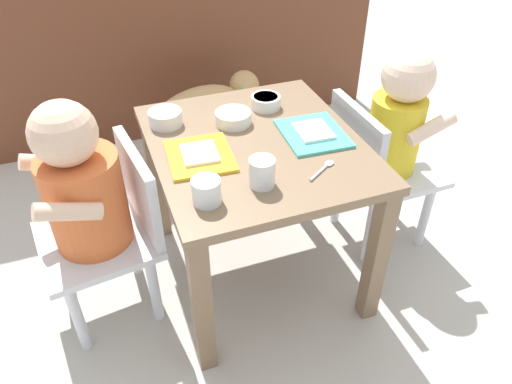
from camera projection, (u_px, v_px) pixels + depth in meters
ground_plane at (256, 267)px, 1.53m from camera, size 7.00×7.00×0.00m
kitchen_cabinet_back at (167, 13)px, 2.04m from camera, size 1.70×0.38×0.91m
dining_table at (256, 169)px, 1.30m from camera, size 0.52×0.59×0.46m
seated_child_left at (88, 194)px, 1.17m from camera, size 0.32×0.32×0.65m
seated_child_right at (392, 131)px, 1.41m from camera, size 0.28×0.28×0.63m
dog at (205, 110)px, 1.87m from camera, size 0.47×0.26×0.33m
food_tray_left at (200, 155)px, 1.19m from camera, size 0.17×0.19×0.02m
food_tray_right at (313, 133)px, 1.27m from camera, size 0.17×0.19×0.02m
water_cup_left at (206, 192)px, 1.04m from camera, size 0.06×0.06×0.06m
water_cup_right at (262, 174)px, 1.09m from camera, size 0.06×0.06×0.07m
veggie_bowl_near at (266, 101)px, 1.38m from camera, size 0.08×0.08×0.03m
veggie_bowl_far at (165, 117)px, 1.31m from camera, size 0.09×0.09×0.04m
cereal_bowl_left_side at (233, 117)px, 1.31m from camera, size 0.10×0.10×0.03m
spoon_by_left_tray at (324, 168)px, 1.15m from camera, size 0.09×0.07×0.01m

